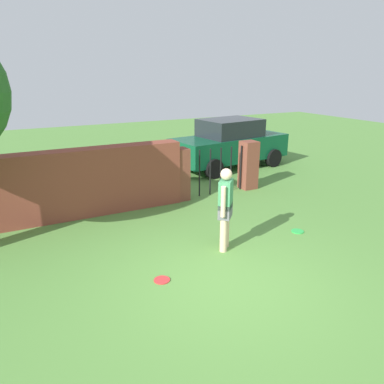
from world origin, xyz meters
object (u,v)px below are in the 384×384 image
at_px(frisbee_red, 162,280).
at_px(frisbee_green, 298,231).
at_px(person, 225,206).
at_px(car, 230,144).

distance_m(frisbee_red, frisbee_green, 3.43).
xyz_separation_m(frisbee_red, frisbee_green, (3.40, 0.48, 0.00)).
height_order(person, frisbee_red, person).
distance_m(car, frisbee_green, 5.87).
relative_size(person, frisbee_red, 6.00).
bearing_deg(frisbee_red, person, 18.66).
distance_m(person, frisbee_red, 1.86).
xyz_separation_m(car, frisbee_red, (-5.20, -6.00, -0.85)).
bearing_deg(frisbee_red, frisbee_green, 8.02).
distance_m(person, car, 6.58).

